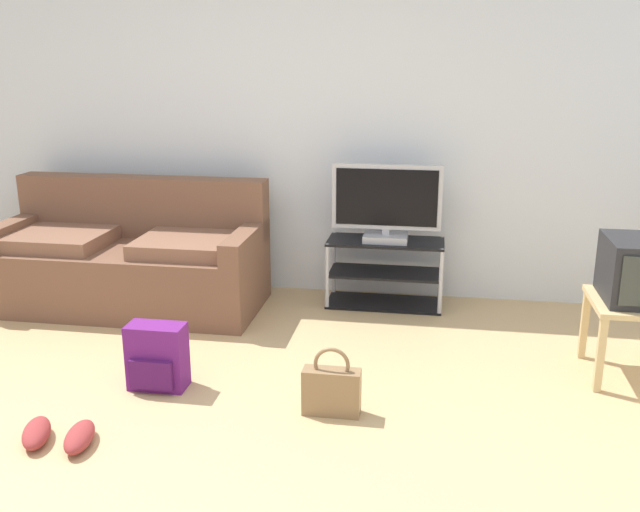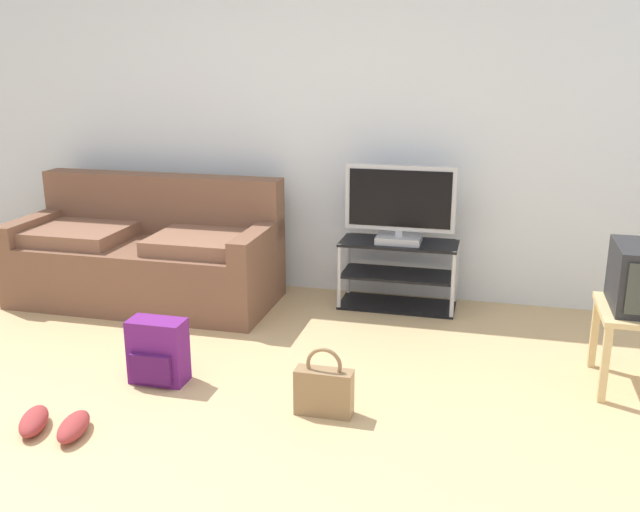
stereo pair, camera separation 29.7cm
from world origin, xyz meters
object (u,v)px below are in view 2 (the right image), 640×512
(tv_stand, at_px, (398,274))
(sneakers_pair, at_px, (54,424))
(flat_tv, at_px, (400,205))
(handbag, at_px, (324,390))
(couch, at_px, (148,256))
(backpack, at_px, (158,352))

(tv_stand, distance_m, sneakers_pair, 2.56)
(flat_tv, bearing_deg, sneakers_pair, -122.42)
(sneakers_pair, bearing_deg, handbag, 22.12)
(handbag, bearing_deg, couch, 140.62)
(couch, height_order, handbag, couch)
(flat_tv, relative_size, handbag, 2.12)
(flat_tv, bearing_deg, backpack, -126.46)
(couch, xyz_separation_m, flat_tv, (1.81, 0.27, 0.42))
(couch, distance_m, backpack, 1.43)
(tv_stand, distance_m, backpack, 1.90)
(couch, bearing_deg, tv_stand, 9.26)
(backpack, height_order, sneakers_pair, backpack)
(couch, bearing_deg, backpack, -60.78)
(flat_tv, xyz_separation_m, backpack, (-1.12, -1.51, -0.58))
(tv_stand, bearing_deg, handbag, -94.73)
(tv_stand, height_order, handbag, tv_stand)
(couch, bearing_deg, flat_tv, 8.57)
(tv_stand, relative_size, handbag, 2.29)
(sneakers_pair, bearing_deg, tv_stand, 57.85)
(backpack, height_order, handbag, backpack)
(tv_stand, xyz_separation_m, flat_tv, (-0.00, -0.02, 0.51))
(backpack, xyz_separation_m, sneakers_pair, (-0.24, -0.63, -0.13))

